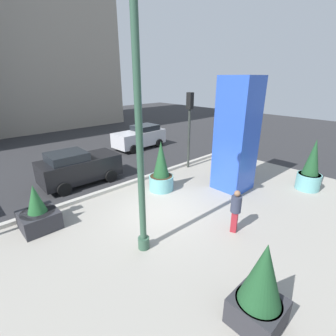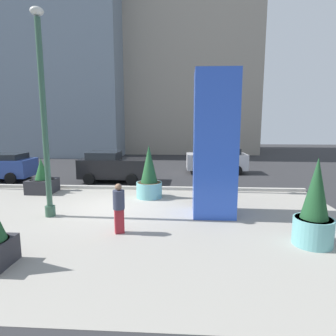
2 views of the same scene
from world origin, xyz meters
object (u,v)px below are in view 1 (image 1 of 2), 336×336
Objects in this scene: lamp_post at (139,142)px; potted_plant_curbside at (261,289)px; car_far_lane at (79,167)px; art_pillar_blue at (237,136)px; potted_plant_mid_plaza at (38,214)px; pedestrian_on_sidewalk at (236,209)px; potted_plant_near_left at (161,171)px; car_intersection at (140,137)px; traffic_light_corner at (189,118)px; potted_plant_by_pillar at (311,170)px.

lamp_post is 3.40× the size of potted_plant_curbside.
car_far_lane is at bearing 82.95° from lamp_post.
lamp_post is at bearing -173.83° from art_pillar_blue.
potted_plant_mid_plaza is 1.07× the size of pedestrian_on_sidewalk.
car_intersection is at bearing 60.38° from potted_plant_near_left.
traffic_light_corner reaches higher than car_intersection.
potted_plant_by_pillar is 6.67m from traffic_light_corner.
pedestrian_on_sidewalk is (4.95, -4.91, 0.29)m from potted_plant_mid_plaza.
lamp_post is at bearing 93.69° from potted_plant_curbside.
potted_plant_near_left is at bearing 65.01° from potted_plant_curbside.
car_intersection is at bearing 82.89° from art_pillar_blue.
traffic_light_corner is (8.63, 0.64, 2.36)m from potted_plant_mid_plaza.
lamp_post is 5.06m from potted_plant_near_left.
traffic_light_corner reaches higher than potted_plant_curbside.
pedestrian_on_sidewalk is at bearing -74.62° from car_far_lane.
traffic_light_corner is 1.08× the size of car_intersection.
potted_plant_mid_plaza is at bearing 135.23° from pedestrian_on_sidewalk.
potted_plant_mid_plaza is 8.97m from traffic_light_corner.
traffic_light_corner reaches higher than potted_plant_mid_plaza.
potted_plant_by_pillar is (2.54, -2.62, -1.60)m from art_pillar_blue.
car_intersection is (9.16, 6.11, 0.27)m from potted_plant_mid_plaza.
potted_plant_by_pillar is 1.03× the size of potted_plant_near_left.
art_pillar_blue is 2.16× the size of potted_plant_near_left.
art_pillar_blue is 3.86m from potted_plant_near_left.
potted_plant_curbside is 14.97m from car_intersection.
lamp_post is at bearing -126.66° from car_intersection.
art_pillar_blue is 8.77m from potted_plant_mid_plaza.
art_pillar_blue reaches higher than potted_plant_curbside.
traffic_light_corner is (6.59, 4.10, -0.57)m from lamp_post.
potted_plant_by_pillar is at bearing -72.10° from traffic_light_corner.
lamp_post is at bearing 153.59° from pedestrian_on_sidewalk.
potted_plant_mid_plaza reaches higher than pedestrian_on_sidewalk.
potted_plant_mid_plaza is at bearing -134.79° from car_far_lane.
potted_plant_by_pillar is 11.35m from car_far_lane.
traffic_light_corner reaches higher than car_far_lane.
potted_plant_near_left is (-2.70, 2.21, -1.65)m from art_pillar_blue.
traffic_light_corner is (3.28, 1.24, 1.98)m from potted_plant_near_left.
traffic_light_corner is at bearing -20.74° from car_far_lane.
car_far_lane is (0.78, 6.30, -2.64)m from lamp_post.
potted_plant_mid_plaza is at bearing 120.47° from lamp_post.
car_intersection is at bearing 53.34° from lamp_post.
potted_plant_curbside is (2.28, -7.19, 0.40)m from potted_plant_mid_plaza.
car_far_lane is (2.82, 2.84, 0.29)m from potted_plant_mid_plaza.
art_pillar_blue reaches higher than potted_plant_mid_plaza.
potted_plant_by_pillar is at bearing -27.17° from potted_plant_mid_plaza.
potted_plant_near_left is 1.53× the size of pedestrian_on_sidewalk.
art_pillar_blue is 1.20× the size of traffic_light_corner.
lamp_post reaches higher than potted_plant_near_left.
potted_plant_curbside is 0.49× the size of traffic_light_corner.
art_pillar_blue reaches higher than traffic_light_corner.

